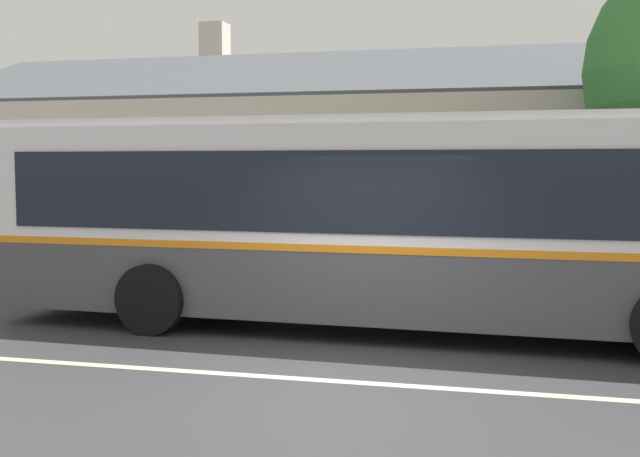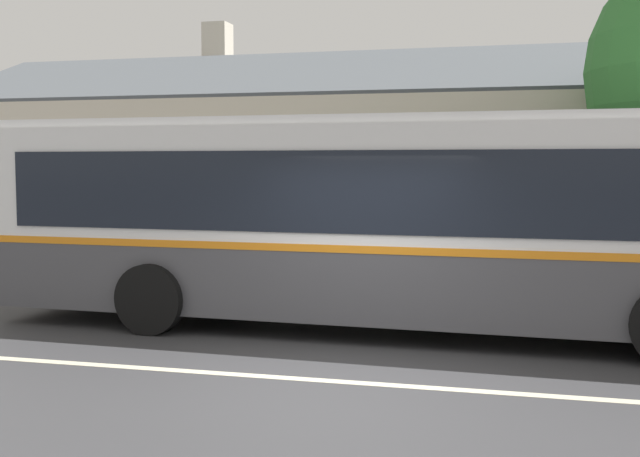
% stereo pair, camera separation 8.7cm
% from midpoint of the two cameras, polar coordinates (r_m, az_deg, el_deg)
% --- Properties ---
extents(ground_plane, '(300.00, 300.00, 0.00)m').
position_cam_midpoint_polar(ground_plane, '(8.97, 0.80, -10.82)').
color(ground_plane, '#38383A').
extents(sidewalk_far, '(60.00, 3.00, 0.15)m').
position_cam_midpoint_polar(sidewalk_far, '(14.74, 6.16, -4.45)').
color(sidewalk_far, gray).
rests_on(sidewalk_far, ground).
extents(lane_divider_stripe, '(60.00, 0.16, 0.01)m').
position_cam_midpoint_polar(lane_divider_stripe, '(8.97, 0.80, -10.79)').
color(lane_divider_stripe, beige).
rests_on(lane_divider_stripe, ground).
extents(community_building, '(24.73, 8.47, 6.39)m').
position_cam_midpoint_polar(community_building, '(21.00, 8.75, 3.62)').
color(community_building, beige).
rests_on(community_building, ground).
extents(transit_bus, '(11.76, 3.05, 3.04)m').
position_cam_midpoint_polar(transit_bus, '(11.49, 5.06, 0.84)').
color(transit_bus, '#47474C').
rests_on(transit_bus, ground).
extents(bench_by_building, '(1.80, 0.51, 0.94)m').
position_cam_midpoint_polar(bench_by_building, '(17.12, -20.10, -1.76)').
color(bench_by_building, brown).
rests_on(bench_by_building, sidewalk_far).
extents(bench_down_street, '(1.70, 0.51, 0.94)m').
position_cam_midpoint_polar(bench_down_street, '(15.21, -8.89, -2.32)').
color(bench_down_street, brown).
rests_on(bench_down_street, sidewalk_far).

